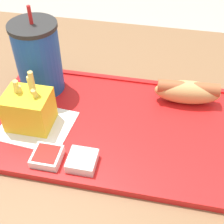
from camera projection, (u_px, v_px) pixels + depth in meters
The scene contains 8 objects.
dining_table at pixel (128, 218), 0.85m from camera, with size 1.25×0.82×0.72m.
food_tray at pixel (112, 125), 0.60m from camera, with size 0.48×0.29×0.01m.
paper_napkin at pixel (37, 125), 0.59m from camera, with size 0.14×0.12×0.00m.
soda_cup at pixel (38, 58), 0.63m from camera, with size 0.09×0.09×0.19m.
hot_dog_far at pixel (188, 91), 0.63m from camera, with size 0.13×0.05×0.05m.
fries_carton at pixel (29, 109), 0.57m from camera, with size 0.08×0.07×0.12m.
sauce_cup_mayo at pixel (82, 161), 0.52m from camera, with size 0.05×0.05×0.02m.
sauce_cup_ketchup at pixel (47, 157), 0.53m from camera, with size 0.05×0.05×0.02m.
Camera 1 is at (0.04, -0.42, 1.16)m, focal length 50.00 mm.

